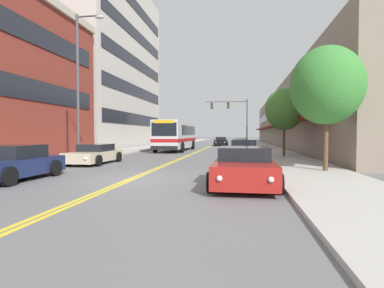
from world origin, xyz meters
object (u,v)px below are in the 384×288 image
object	(u,v)px
car_black_moving_lead	(221,142)
fire_hydrant	(263,149)
car_navy_parked_left_mid	(13,164)
traffic_signal_mast	(233,113)
car_champagne_parked_left_near	(95,154)
street_lamp_left_near	(81,77)
street_tree_right_near	(327,86)
car_red_parked_right_foreground	(244,168)
car_beige_parked_left_far	(183,142)
car_slate_blue_parked_right_mid	(243,150)
street_tree_right_mid	(284,109)
city_bus	(177,134)
car_white_parked_right_far	(241,143)

from	to	relation	value
car_black_moving_lead	fire_hydrant	world-z (taller)	car_black_moving_lead
car_black_moving_lead	car_navy_parked_left_mid	bearing A→B (deg)	-99.28
car_navy_parked_left_mid	traffic_signal_mast	distance (m)	37.55
car_champagne_parked_left_near	street_lamp_left_near	size ratio (longest dim) A/B	0.52
street_tree_right_near	fire_hydrant	size ratio (longest dim) A/B	6.91
car_red_parked_right_foreground	street_tree_right_near	size ratio (longest dim) A/B	0.80
car_navy_parked_left_mid	car_beige_parked_left_far	world-z (taller)	car_navy_parked_left_mid
car_slate_blue_parked_right_mid	traffic_signal_mast	distance (m)	26.39
car_black_moving_lead	fire_hydrant	size ratio (longest dim) A/B	5.53
car_navy_parked_left_mid	car_beige_parked_left_far	size ratio (longest dim) A/B	0.96
street_tree_right_near	street_tree_right_mid	size ratio (longest dim) A/B	1.10
car_black_moving_lead	car_red_parked_right_foreground	bearing A→B (deg)	-85.16
car_slate_blue_parked_right_mid	car_black_moving_lead	size ratio (longest dim) A/B	1.10
car_champagne_parked_left_near	street_lamp_left_near	bearing A→B (deg)	-169.44
car_beige_parked_left_far	car_red_parked_right_foreground	xyz separation A→B (m)	(8.68, -34.59, 0.02)
car_champagne_parked_left_near	car_red_parked_right_foreground	world-z (taller)	car_red_parked_right_foreground
car_beige_parked_left_far	car_slate_blue_parked_right_mid	bearing A→B (deg)	-70.05
street_tree_right_near	car_red_parked_right_foreground	bearing A→B (deg)	-133.83
car_red_parked_right_foreground	car_slate_blue_parked_right_mid	size ratio (longest dim) A/B	0.91
car_black_moving_lead	fire_hydrant	distance (m)	21.29
fire_hydrant	traffic_signal_mast	bearing A→B (deg)	97.31
street_lamp_left_near	fire_hydrant	xyz separation A→B (m)	(11.05, 7.97, -4.56)
city_bus	car_red_parked_right_foreground	size ratio (longest dim) A/B	2.42
city_bus	street_tree_right_near	bearing A→B (deg)	-58.68
traffic_signal_mast	fire_hydrant	bearing A→B (deg)	-82.69
city_bus	car_black_moving_lead	world-z (taller)	city_bus
car_navy_parked_left_mid	street_tree_right_mid	bearing A→B (deg)	47.55
city_bus	car_champagne_parked_left_near	distance (m)	14.75
street_lamp_left_near	car_white_parked_right_far	bearing A→B (deg)	66.33
car_beige_parked_left_far	fire_hydrant	distance (m)	22.91
fire_hydrant	car_red_parked_right_foreground	bearing A→B (deg)	-96.63
car_beige_parked_left_far	street_tree_right_near	xyz separation A→B (m)	(12.31, -30.82, 3.30)
car_white_parked_right_far	car_navy_parked_left_mid	bearing A→B (deg)	-107.40
city_bus	traffic_signal_mast	bearing A→B (deg)	70.16
car_navy_parked_left_mid	street_lamp_left_near	world-z (taller)	street_lamp_left_near
street_lamp_left_near	car_slate_blue_parked_right_mid	bearing A→B (deg)	24.04
car_navy_parked_left_mid	street_tree_right_near	xyz separation A→B (m)	(12.32, 3.91, 3.27)
car_red_parked_right_foreground	street_lamp_left_near	xyz separation A→B (m)	(-9.40, 6.17, 4.47)
traffic_signal_mast	street_tree_right_near	distance (m)	32.99
car_navy_parked_left_mid	fire_hydrant	distance (m)	17.62
traffic_signal_mast	street_tree_right_mid	xyz separation A→B (m)	(4.30, -23.65, -1.49)
street_lamp_left_near	street_tree_right_mid	bearing A→B (deg)	27.75
car_black_moving_lead	fire_hydrant	bearing A→B (deg)	-77.52
car_navy_parked_left_mid	street_tree_right_mid	world-z (taller)	street_tree_right_mid
car_beige_parked_left_far	fire_hydrant	xyz separation A→B (m)	(10.33, -20.46, -0.07)
street_tree_right_near	fire_hydrant	world-z (taller)	street_tree_right_near
car_white_parked_right_far	fire_hydrant	world-z (taller)	car_white_parked_right_far
car_beige_parked_left_far	street_tree_right_near	distance (m)	33.35
car_slate_blue_parked_right_mid	street_lamp_left_near	distance (m)	11.31
car_beige_parked_left_far	street_lamp_left_near	distance (m)	28.78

